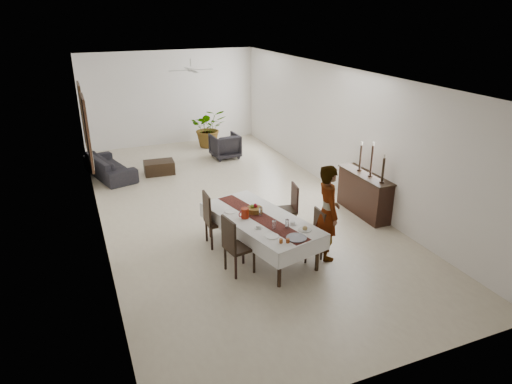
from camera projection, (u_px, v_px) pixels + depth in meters
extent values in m
cube|color=beige|center=(229.00, 206.00, 11.21)|extent=(6.00, 12.00, 0.00)
cube|color=silver|center=(226.00, 73.00, 10.00)|extent=(6.00, 12.00, 0.02)
cube|color=white|center=(171.00, 98.00, 15.74)|extent=(6.00, 0.02, 3.20)
cube|color=white|center=(391.00, 272.00, 5.47)|extent=(6.00, 0.02, 3.20)
cube|color=white|center=(92.00, 158.00, 9.55)|extent=(0.02, 12.00, 3.20)
cube|color=white|center=(338.00, 130.00, 11.67)|extent=(0.02, 12.00, 3.20)
cube|color=black|center=(260.00, 219.00, 8.82)|extent=(1.56, 2.60, 0.05)
cylinder|color=black|center=(279.00, 269.00, 7.85)|extent=(0.09, 0.09, 0.71)
cylinder|color=black|center=(317.00, 254.00, 8.34)|extent=(0.09, 0.09, 0.71)
cylinder|color=black|center=(210.00, 221.00, 9.58)|extent=(0.09, 0.09, 0.71)
cylinder|color=black|center=(245.00, 211.00, 10.07)|extent=(0.09, 0.09, 0.71)
cube|color=white|center=(260.00, 218.00, 8.81)|extent=(1.78, 2.82, 0.01)
cube|color=white|center=(235.00, 233.00, 8.54)|extent=(0.63, 2.54, 0.30)
cube|color=white|center=(284.00, 217.00, 9.18)|extent=(0.63, 2.54, 0.30)
cube|color=white|center=(305.00, 251.00, 7.89)|extent=(1.16, 0.29, 0.30)
cube|color=white|center=(224.00, 203.00, 9.83)|extent=(1.16, 0.29, 0.30)
cube|color=#581F19|center=(260.00, 217.00, 8.80)|extent=(0.95, 2.55, 0.00)
cylinder|color=#96200A|center=(245.00, 213.00, 8.74)|extent=(0.18, 0.18, 0.20)
torus|color=#960A0B|center=(241.00, 214.00, 8.69)|extent=(0.12, 0.05, 0.12)
cylinder|color=silver|center=(287.00, 224.00, 8.34)|extent=(0.07, 0.07, 0.17)
cylinder|color=white|center=(274.00, 225.00, 8.30)|extent=(0.07, 0.07, 0.17)
cylinder|color=white|center=(261.00, 212.00, 8.84)|extent=(0.07, 0.07, 0.17)
cylinder|color=white|center=(293.00, 223.00, 8.50)|extent=(0.09, 0.09, 0.06)
cylinder|color=silver|center=(293.00, 224.00, 8.51)|extent=(0.15, 0.15, 0.01)
cylinder|color=white|center=(259.00, 227.00, 8.36)|extent=(0.09, 0.09, 0.06)
cylinder|color=silver|center=(259.00, 228.00, 8.37)|extent=(0.15, 0.15, 0.01)
cylinder|color=silver|center=(305.00, 230.00, 8.30)|extent=(0.24, 0.24, 0.02)
sphere|color=tan|center=(305.00, 228.00, 8.29)|extent=(0.09, 0.09, 0.09)
cylinder|color=white|center=(272.00, 236.00, 8.07)|extent=(0.24, 0.24, 0.02)
cylinder|color=white|center=(230.00, 211.00, 9.04)|extent=(0.24, 0.24, 0.02)
cylinder|color=#3F3F44|center=(296.00, 238.00, 8.00)|extent=(0.37, 0.37, 0.02)
cylinder|color=#8E3D14|center=(288.00, 241.00, 7.85)|extent=(0.06, 0.06, 0.08)
cylinder|color=#9C4A16|center=(281.00, 241.00, 7.84)|extent=(0.06, 0.06, 0.08)
cylinder|color=brown|center=(255.00, 210.00, 9.00)|extent=(0.30, 0.30, 0.10)
sphere|color=maroon|center=(255.00, 206.00, 9.00)|extent=(0.09, 0.09, 0.09)
sphere|color=olive|center=(252.00, 206.00, 8.97)|extent=(0.08, 0.08, 0.08)
cube|color=black|center=(310.00, 237.00, 8.76)|extent=(0.42, 0.42, 0.05)
cylinder|color=black|center=(321.00, 250.00, 8.76)|extent=(0.04, 0.04, 0.41)
cylinder|color=black|center=(313.00, 242.00, 9.05)|extent=(0.04, 0.04, 0.41)
cylinder|color=black|center=(306.00, 253.00, 8.65)|extent=(0.04, 0.04, 0.41)
cylinder|color=black|center=(298.00, 245.00, 8.94)|extent=(0.04, 0.04, 0.41)
cube|color=black|center=(319.00, 223.00, 8.72)|extent=(0.05, 0.41, 0.52)
cube|color=black|center=(286.00, 210.00, 9.86)|extent=(0.51, 0.51, 0.05)
cylinder|color=black|center=(296.00, 223.00, 9.83)|extent=(0.05, 0.05, 0.43)
cylinder|color=black|center=(291.00, 216.00, 10.15)|extent=(0.05, 0.05, 0.43)
cylinder|color=black|center=(280.00, 225.00, 9.75)|extent=(0.05, 0.05, 0.43)
cylinder|color=black|center=(275.00, 218.00, 10.08)|extent=(0.05, 0.05, 0.43)
cube|color=black|center=(295.00, 197.00, 9.79)|extent=(0.11, 0.44, 0.56)
cube|color=black|center=(239.00, 247.00, 8.27)|extent=(0.55, 0.55, 0.05)
cylinder|color=black|center=(225.00, 258.00, 8.43)|extent=(0.05, 0.05, 0.47)
cylinder|color=black|center=(236.00, 268.00, 8.13)|extent=(0.05, 0.05, 0.47)
cylinder|color=black|center=(243.00, 253.00, 8.62)|extent=(0.05, 0.05, 0.47)
cylinder|color=black|center=(254.00, 262.00, 8.32)|extent=(0.05, 0.05, 0.47)
cube|color=black|center=(229.00, 235.00, 8.05)|extent=(0.12, 0.47, 0.60)
cube|color=black|center=(218.00, 222.00, 9.24)|extent=(0.49, 0.49, 0.05)
cylinder|color=black|center=(206.00, 231.00, 9.44)|extent=(0.05, 0.05, 0.48)
cylinder|color=black|center=(212.00, 239.00, 9.10)|extent=(0.05, 0.05, 0.48)
cylinder|color=black|center=(225.00, 228.00, 9.58)|extent=(0.05, 0.05, 0.48)
cylinder|color=black|center=(231.00, 236.00, 9.23)|extent=(0.05, 0.05, 0.48)
cube|color=black|center=(207.00, 208.00, 9.04)|extent=(0.05, 0.48, 0.61)
imported|color=gray|center=(328.00, 212.00, 8.61)|extent=(0.59, 0.77, 1.88)
cube|color=black|center=(364.00, 195.00, 10.63)|extent=(0.42, 1.59, 0.95)
cube|color=black|center=(366.00, 175.00, 10.44)|extent=(0.47, 1.65, 0.03)
cylinder|color=black|center=(382.00, 182.00, 9.93)|extent=(0.11, 0.11, 0.03)
cylinder|color=black|center=(383.00, 170.00, 9.83)|extent=(0.05, 0.05, 0.53)
cylinder|color=beige|center=(385.00, 156.00, 9.71)|extent=(0.04, 0.04, 0.08)
cylinder|color=black|center=(370.00, 176.00, 10.30)|extent=(0.11, 0.11, 0.03)
cylinder|color=black|center=(372.00, 161.00, 10.16)|extent=(0.05, 0.05, 0.69)
cylinder|color=white|center=(373.00, 144.00, 10.01)|extent=(0.04, 0.04, 0.08)
cylinder|color=black|center=(359.00, 170.00, 10.66)|extent=(0.11, 0.11, 0.03)
cylinder|color=black|center=(361.00, 157.00, 10.54)|extent=(0.05, 0.05, 0.58)
cylinder|color=white|center=(362.00, 143.00, 10.42)|extent=(0.04, 0.04, 0.08)
imported|color=#252327|center=(110.00, 166.00, 13.04)|extent=(1.36, 2.26, 0.62)
imported|color=#262328|center=(225.00, 146.00, 14.63)|extent=(0.88, 0.90, 0.78)
cube|color=black|center=(159.00, 167.00, 13.29)|extent=(0.89, 0.62, 0.38)
imported|color=#305A24|center=(209.00, 128.00, 15.70)|extent=(1.38, 1.25, 1.34)
cube|color=black|center=(87.00, 133.00, 11.44)|extent=(0.06, 1.05, 1.85)
cube|color=silver|center=(89.00, 133.00, 11.45)|extent=(0.01, 0.90, 1.70)
cube|color=black|center=(83.00, 116.00, 13.24)|extent=(0.06, 1.05, 1.85)
cube|color=silver|center=(84.00, 116.00, 13.25)|extent=(0.01, 0.90, 1.70)
cylinder|color=silver|center=(191.00, 63.00, 12.60)|extent=(0.04, 0.04, 0.20)
cylinder|color=white|center=(191.00, 70.00, 12.68)|extent=(0.16, 0.16, 0.08)
cube|color=white|center=(188.00, 69.00, 12.98)|extent=(0.10, 0.55, 0.01)
cube|color=silver|center=(194.00, 72.00, 12.38)|extent=(0.10, 0.55, 0.01)
cube|color=silver|center=(203.00, 69.00, 12.80)|extent=(0.55, 0.10, 0.01)
cube|color=silver|center=(179.00, 71.00, 12.56)|extent=(0.55, 0.10, 0.01)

